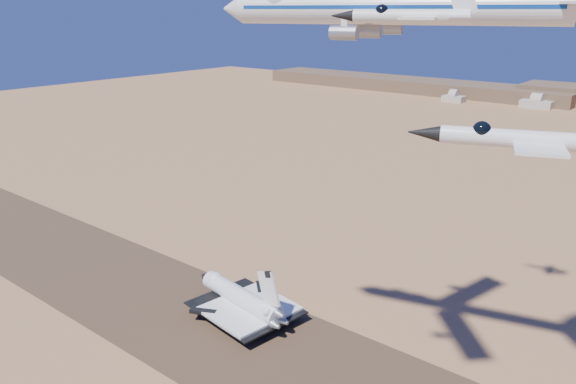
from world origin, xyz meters
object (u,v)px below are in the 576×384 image
Objects in this scene: carrier_747 at (380,8)px; chase_jet_a at (407,15)px; chase_jet_c at (538,2)px; chase_jet_b at (519,138)px; crew_a at (243,327)px; crew_c at (239,335)px; shuttle at (241,299)px; crew_b at (251,331)px.

chase_jet_a is at bearing -71.49° from carrier_747.
chase_jet_c is at bearing 57.48° from carrier_747.
carrier_747 is at bearing 102.72° from chase_jet_a.
chase_jet_a is (26.70, -39.89, -0.82)m from carrier_747.
carrier_747 is at bearing 107.60° from chase_jet_b.
crew_a is 0.96× the size of crew_c.
shuttle is at bearing 124.45° from chase_jet_a.
crew_a is 129.04m from chase_jet_a.
chase_jet_a is (75.26, -50.13, 92.05)m from crew_a.
chase_jet_b is (18.56, -17.75, -8.00)m from chase_jet_a.
chase_jet_a reaches higher than crew_c.
chase_jet_b is at bearing -163.30° from crew_c.
chase_jet_a reaches higher than crew_a.
crew_c is at bearing 124.55° from chase_jet_b.
chase_jet_b is (91.68, -64.00, 84.02)m from crew_c.
carrier_747 is (55.17, -16.33, 88.16)m from shuttle.
crew_c is 0.10× the size of chase_jet_c.
chase_jet_c is (-30.43, 105.47, 10.30)m from chase_jet_b.
carrier_747 is 103.46m from crew_b.
carrier_747 is 73.82m from chase_jet_b.
crew_c is (8.75, -9.97, -4.69)m from shuttle.
chase_jet_a is 26.90m from chase_jet_b.
shuttle is 105.27m from carrier_747.
crew_a is 4.44m from crew_c.
shuttle reaches higher than crew_b.
crew_b is at bearing -24.41° from shuttle.
chase_jet_b is (45.26, -57.64, -8.82)m from carrier_747.
crew_c is 139.86m from chase_jet_b.
crew_b is (-44.89, 9.75, -92.70)m from carrier_747.
crew_b reaches higher than crew_c.
chase_jet_c reaches higher than crew_a.
chase_jet_a is at bearing -26.28° from shuttle.
crew_b is at bearing 152.45° from carrier_747.
carrier_747 reaches higher than crew_b.
chase_jet_b is (90.15, -67.40, 83.88)m from crew_b.
crew_c is 119.86m from chase_jet_c.
carrier_747 is 103.99m from crew_c.
chase_jet_a is 1.11× the size of chase_jet_b.
crew_c is 126.30m from chase_jet_a.
chase_jet_c reaches higher than crew_c.
crew_a is at bearing 46.03° from crew_b.
crew_b is at bearing -84.53° from crew_a.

